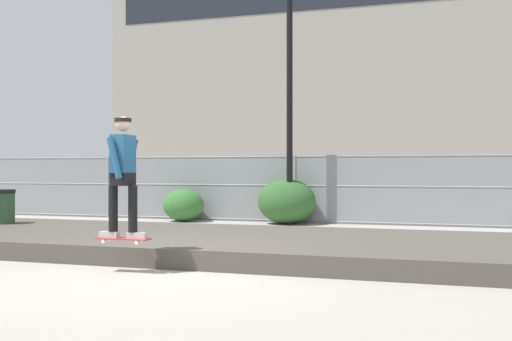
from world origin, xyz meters
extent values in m
plane|color=#9E998E|center=(0.00, 0.00, 0.00)|extent=(120.00, 120.00, 0.00)
cube|color=#4C473F|center=(0.00, 2.20, 0.15)|extent=(17.85, 3.99, 0.30)
cube|color=#B22D2D|center=(-0.48, -0.18, 0.48)|extent=(0.81, 0.22, 0.02)
cylinder|color=silver|center=(-0.22, -0.08, 0.44)|extent=(0.05, 0.03, 0.05)
cylinder|color=silver|center=(-0.21, -0.26, 0.44)|extent=(0.05, 0.03, 0.05)
cylinder|color=silver|center=(-0.74, -0.10, 0.44)|extent=(0.05, 0.03, 0.05)
cylinder|color=silver|center=(-0.73, -0.28, 0.44)|extent=(0.05, 0.03, 0.05)
cube|color=#99999E|center=(-0.22, -0.17, 0.47)|extent=(0.05, 0.14, 0.01)
cube|color=#99999E|center=(-0.74, -0.19, 0.47)|extent=(0.05, 0.14, 0.01)
cube|color=#B2ADA8|center=(-0.26, -0.17, 0.53)|extent=(0.28, 0.11, 0.09)
cube|color=#B2ADA8|center=(-0.70, -0.19, 0.53)|extent=(0.28, 0.11, 0.09)
cylinder|color=black|center=(-0.32, -0.18, 0.91)|extent=(0.13, 0.13, 0.66)
cylinder|color=black|center=(-0.63, -0.18, 0.91)|extent=(0.13, 0.13, 0.66)
cube|color=black|center=(-0.48, -0.18, 1.33)|extent=(0.25, 0.35, 0.18)
cube|color=navy|center=(-0.48, -0.18, 1.69)|extent=(0.23, 0.39, 0.54)
cylinder|color=navy|center=(-0.48, 0.06, 1.63)|extent=(0.23, 0.10, 0.58)
cylinder|color=navy|center=(-0.47, -0.43, 1.63)|extent=(0.23, 0.10, 0.58)
sphere|color=tan|center=(-0.48, -0.18, 2.11)|extent=(0.21, 0.21, 0.21)
cylinder|color=black|center=(-0.48, -0.18, 2.17)|extent=(0.24, 0.24, 0.05)
cylinder|color=gray|center=(-5.80, 8.20, 0.93)|extent=(0.06, 0.06, 1.85)
cylinder|color=gray|center=(0.00, 8.20, 0.93)|extent=(0.06, 0.06, 1.85)
cylinder|color=gray|center=(0.00, 8.20, 1.81)|extent=(23.18, 0.04, 0.04)
cylinder|color=gray|center=(0.00, 8.20, 1.02)|extent=(23.18, 0.04, 0.04)
cylinder|color=gray|center=(0.00, 8.20, 0.06)|extent=(23.18, 0.04, 0.04)
cube|color=gray|center=(0.00, 8.20, 0.93)|extent=(23.18, 0.01, 1.85)
cylinder|color=black|center=(0.01, 7.53, 3.38)|extent=(0.16, 0.16, 6.77)
cube|color=silver|center=(-5.46, 11.88, 0.67)|extent=(4.55, 2.21, 0.70)
cube|color=#23282D|center=(-5.66, 11.86, 1.34)|extent=(2.34, 1.80, 0.64)
cylinder|color=black|center=(-4.18, 12.86, 0.32)|extent=(0.66, 0.30, 0.64)
cylinder|color=black|center=(-4.02, 11.15, 0.32)|extent=(0.66, 0.30, 0.64)
cylinder|color=black|center=(-6.90, 12.60, 0.32)|extent=(0.66, 0.30, 0.64)
cylinder|color=black|center=(-6.74, 10.90, 0.32)|extent=(0.66, 0.30, 0.64)
cube|color=black|center=(1.49, 11.83, 0.67)|extent=(4.47, 1.97, 0.70)
cube|color=#23282D|center=(1.29, 11.84, 1.34)|extent=(2.26, 1.68, 0.64)
cylinder|color=black|center=(2.88, 12.63, 0.32)|extent=(0.65, 0.26, 0.64)
cylinder|color=black|center=(2.82, 10.92, 0.32)|extent=(0.65, 0.26, 0.64)
cylinder|color=black|center=(0.16, 12.74, 0.32)|extent=(0.65, 0.26, 0.64)
cylinder|color=black|center=(0.09, 11.03, 0.32)|extent=(0.65, 0.26, 0.64)
cube|color=gray|center=(-6.28, 41.64, 11.65)|extent=(31.73, 11.64, 23.30)
ellipsoid|color=#336B2D|center=(-3.08, 7.67, 0.45)|extent=(1.17, 0.96, 0.90)
ellipsoid|color=#2D5B28|center=(-0.12, 7.75, 0.60)|extent=(1.56, 1.28, 1.20)
cylinder|color=#2D5133|center=(-5.18, 2.89, 0.47)|extent=(0.56, 0.56, 0.95)
cylinder|color=black|center=(-5.18, 2.89, 0.99)|extent=(0.59, 0.59, 0.08)
camera|label=1|loc=(3.87, -7.76, 1.48)|focal=42.20mm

